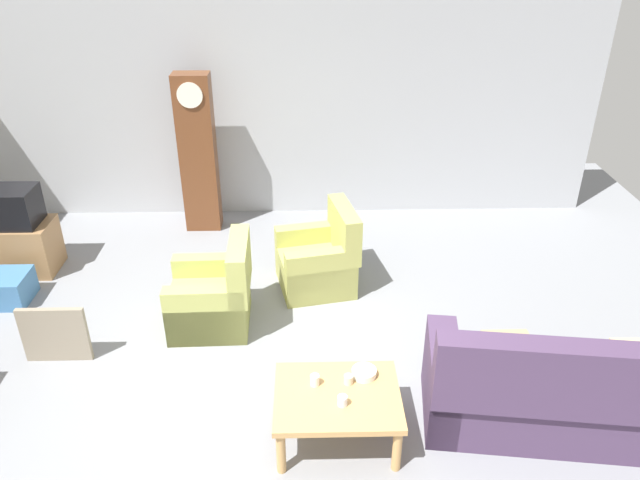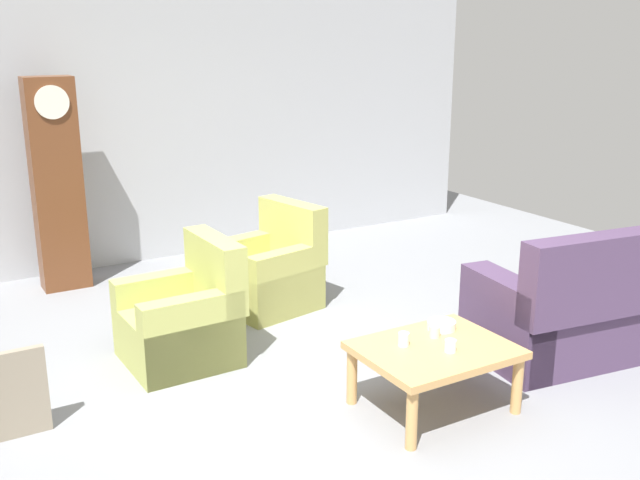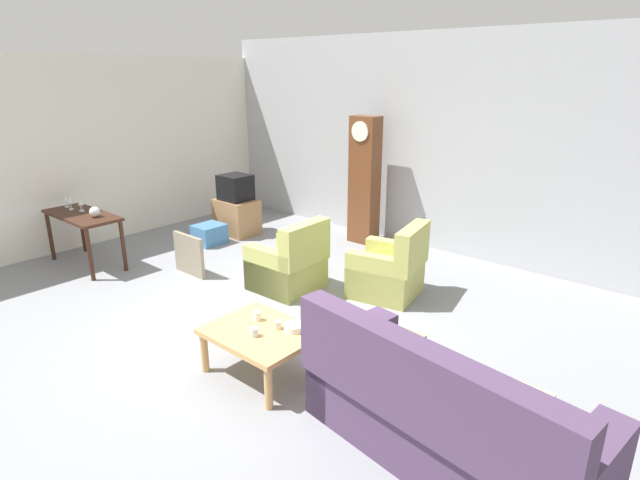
{
  "view_description": "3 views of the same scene",
  "coord_description": "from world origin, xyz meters",
  "px_view_note": "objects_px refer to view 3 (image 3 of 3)",
  "views": [
    {
      "loc": [
        0.42,
        -4.08,
        3.65
      ],
      "look_at": [
        0.53,
        0.7,
        1.06
      ],
      "focal_mm": 34.0,
      "sensor_mm": 36.0,
      "label": 1
    },
    {
      "loc": [
        -2.2,
        -3.97,
        2.38
      ],
      "look_at": [
        0.53,
        0.68,
        0.85
      ],
      "focal_mm": 41.06,
      "sensor_mm": 36.0,
      "label": 2
    },
    {
      "loc": [
        3.7,
        -3.35,
        2.65
      ],
      "look_at": [
        0.57,
        0.28,
        1.05
      ],
      "focal_mm": 28.6,
      "sensor_mm": 36.0,
      "label": 3
    }
  ],
  "objects_px": {
    "couch_floral": "(441,418)",
    "glass_dome_cloche": "(95,212)",
    "tv_stand_cabinet": "(237,217)",
    "armchair_olive_far": "(390,272)",
    "tv_crt": "(235,187)",
    "wine_glass_mid": "(70,200)",
    "wine_glass_short": "(81,204)",
    "storage_box_blue": "(209,234)",
    "framed_picture_leaning": "(189,255)",
    "armchair_olive_near": "(289,266)",
    "wine_glass_tall": "(66,200)",
    "console_table_dark": "(83,221)",
    "grandfather_clock": "(364,181)",
    "cup_cream_tall": "(278,325)",
    "bowl_white_stacked": "(295,327)",
    "cup_blue_rimmed": "(254,332)",
    "cup_white_porcelain": "(257,316)",
    "coffee_table_wood": "(261,337)"
  },
  "relations": [
    {
      "from": "couch_floral",
      "to": "glass_dome_cloche",
      "type": "bearing_deg",
      "value": 177.31
    },
    {
      "from": "tv_stand_cabinet",
      "to": "glass_dome_cloche",
      "type": "relative_size",
      "value": 4.77
    },
    {
      "from": "couch_floral",
      "to": "armchair_olive_far",
      "type": "relative_size",
      "value": 2.37
    },
    {
      "from": "tv_crt",
      "to": "wine_glass_mid",
      "type": "relative_size",
      "value": 2.19
    },
    {
      "from": "tv_crt",
      "to": "wine_glass_short",
      "type": "height_order",
      "value": "tv_crt"
    },
    {
      "from": "storage_box_blue",
      "to": "framed_picture_leaning",
      "type": "bearing_deg",
      "value": -49.19
    },
    {
      "from": "tv_crt",
      "to": "framed_picture_leaning",
      "type": "distance_m",
      "value": 1.94
    },
    {
      "from": "armchair_olive_near",
      "to": "storage_box_blue",
      "type": "height_order",
      "value": "armchair_olive_near"
    },
    {
      "from": "tv_stand_cabinet",
      "to": "wine_glass_mid",
      "type": "bearing_deg",
      "value": -108.41
    },
    {
      "from": "couch_floral",
      "to": "wine_glass_tall",
      "type": "xyz_separation_m",
      "value": [
        -6.18,
        0.23,
        0.52
      ]
    },
    {
      "from": "armchair_olive_near",
      "to": "console_table_dark",
      "type": "height_order",
      "value": "armchair_olive_near"
    },
    {
      "from": "grandfather_clock",
      "to": "tv_stand_cabinet",
      "type": "xyz_separation_m",
      "value": [
        -1.87,
        -1.05,
        -0.71
      ]
    },
    {
      "from": "armchair_olive_far",
      "to": "grandfather_clock",
      "type": "distance_m",
      "value": 2.2
    },
    {
      "from": "armchair_olive_far",
      "to": "wine_glass_short",
      "type": "distance_m",
      "value": 4.42
    },
    {
      "from": "cup_cream_tall",
      "to": "wine_glass_short",
      "type": "xyz_separation_m",
      "value": [
        -4.13,
        0.2,
        0.4
      ]
    },
    {
      "from": "storage_box_blue",
      "to": "wine_glass_tall",
      "type": "xyz_separation_m",
      "value": [
        -1.05,
        -1.7,
        0.72
      ]
    },
    {
      "from": "glass_dome_cloche",
      "to": "cup_cream_tall",
      "type": "bearing_deg",
      "value": -2.93
    },
    {
      "from": "wine_glass_short",
      "to": "bowl_white_stacked",
      "type": "bearing_deg",
      "value": -1.56
    },
    {
      "from": "grandfather_clock",
      "to": "glass_dome_cloche",
      "type": "height_order",
      "value": "grandfather_clock"
    },
    {
      "from": "grandfather_clock",
      "to": "wine_glass_mid",
      "type": "relative_size",
      "value": 9.13
    },
    {
      "from": "armchair_olive_near",
      "to": "wine_glass_short",
      "type": "xyz_separation_m",
      "value": [
        -2.89,
        -1.21,
        0.57
      ]
    },
    {
      "from": "console_table_dark",
      "to": "wine_glass_short",
      "type": "height_order",
      "value": "wine_glass_short"
    },
    {
      "from": "couch_floral",
      "to": "cup_cream_tall",
      "type": "xyz_separation_m",
      "value": [
        -1.67,
        0.06,
        0.12
      ]
    },
    {
      "from": "cup_blue_rimmed",
      "to": "wine_glass_short",
      "type": "bearing_deg",
      "value": 173.91
    },
    {
      "from": "grandfather_clock",
      "to": "cup_white_porcelain",
      "type": "relative_size",
      "value": 22.47
    },
    {
      "from": "console_table_dark",
      "to": "framed_picture_leaning",
      "type": "distance_m",
      "value": 1.63
    },
    {
      "from": "framed_picture_leaning",
      "to": "glass_dome_cloche",
      "type": "relative_size",
      "value": 4.21
    },
    {
      "from": "cup_white_porcelain",
      "to": "bowl_white_stacked",
      "type": "relative_size",
      "value": 0.46
    },
    {
      "from": "cup_cream_tall",
      "to": "cup_blue_rimmed",
      "type": "bearing_deg",
      "value": -104.46
    },
    {
      "from": "cup_white_porcelain",
      "to": "armchair_olive_far",
      "type": "bearing_deg",
      "value": 87.6
    },
    {
      "from": "wine_glass_mid",
      "to": "tv_stand_cabinet",
      "type": "bearing_deg",
      "value": 71.59
    },
    {
      "from": "couch_floral",
      "to": "coffee_table_wood",
      "type": "height_order",
      "value": "couch_floral"
    },
    {
      "from": "tv_crt",
      "to": "bowl_white_stacked",
      "type": "relative_size",
      "value": 2.46
    },
    {
      "from": "grandfather_clock",
      "to": "tv_stand_cabinet",
      "type": "relative_size",
      "value": 2.94
    },
    {
      "from": "tv_stand_cabinet",
      "to": "wine_glass_mid",
      "type": "distance_m",
      "value": 2.57
    },
    {
      "from": "tv_stand_cabinet",
      "to": "cup_cream_tall",
      "type": "bearing_deg",
      "value": -35.46
    },
    {
      "from": "armchair_olive_near",
      "to": "cup_white_porcelain",
      "type": "bearing_deg",
      "value": -55.71
    },
    {
      "from": "framed_picture_leaning",
      "to": "wine_glass_tall",
      "type": "relative_size",
      "value": 3.48
    },
    {
      "from": "couch_floral",
      "to": "tv_crt",
      "type": "height_order",
      "value": "couch_floral"
    },
    {
      "from": "cup_white_porcelain",
      "to": "cup_blue_rimmed",
      "type": "bearing_deg",
      "value": -47.92
    },
    {
      "from": "couch_floral",
      "to": "cup_white_porcelain",
      "type": "bearing_deg",
      "value": 178.39
    },
    {
      "from": "cup_blue_rimmed",
      "to": "grandfather_clock",
      "type": "bearing_deg",
      "value": 112.72
    },
    {
      "from": "cup_cream_tall",
      "to": "wine_glass_mid",
      "type": "distance_m",
      "value": 4.33
    },
    {
      "from": "coffee_table_wood",
      "to": "wine_glass_mid",
      "type": "relative_size",
      "value": 4.38
    },
    {
      "from": "couch_floral",
      "to": "console_table_dark",
      "type": "xyz_separation_m",
      "value": [
        -5.68,
        0.2,
        0.3
      ]
    },
    {
      "from": "armchair_olive_near",
      "to": "wine_glass_short",
      "type": "distance_m",
      "value": 3.19
    },
    {
      "from": "couch_floral",
      "to": "tv_stand_cabinet",
      "type": "relative_size",
      "value": 3.23
    },
    {
      "from": "cup_blue_rimmed",
      "to": "cup_cream_tall",
      "type": "bearing_deg",
      "value": 75.54
    },
    {
      "from": "armchair_olive_near",
      "to": "grandfather_clock",
      "type": "height_order",
      "value": "grandfather_clock"
    },
    {
      "from": "armchair_olive_far",
      "to": "coffee_table_wood",
      "type": "xyz_separation_m",
      "value": [
        0.08,
        -2.21,
        0.07
      ]
    }
  ]
}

